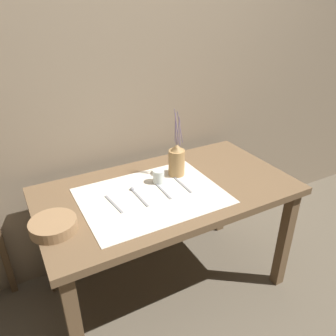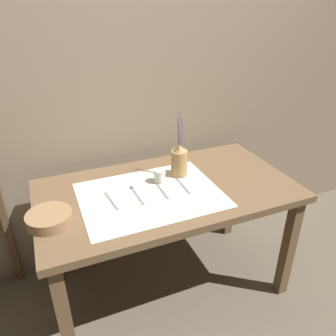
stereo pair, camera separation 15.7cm
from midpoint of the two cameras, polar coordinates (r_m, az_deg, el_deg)
ground_plane at (r=2.22m, az=-2.22°, el=-19.56°), size 12.00×12.00×0.00m
stone_wall_back at (r=2.01m, az=-9.27°, el=14.89°), size 7.00×0.06×2.40m
wooden_table at (r=1.82m, az=-2.57°, el=-5.92°), size 1.38×0.75×0.72m
linen_cloth at (r=1.70m, az=-5.45°, el=-4.90°), size 0.72×0.54×0.00m
pitcher_with_flowers at (r=1.85m, az=-0.91°, el=1.23°), size 0.09×0.09×0.39m
wooden_bowl at (r=1.56m, az=-22.13°, el=-9.35°), size 0.21×0.21×0.05m
glass_tumbler_near at (r=1.80m, az=-4.14°, el=-1.54°), size 0.06×0.06×0.07m
fork_inner at (r=1.66m, az=-12.13°, el=-6.23°), size 0.03×0.18×0.00m
spoon_outer at (r=1.73m, az=-8.38°, el=-4.29°), size 0.02×0.19×0.02m
fork_outer at (r=1.74m, az=-3.52°, el=-4.01°), size 0.01×0.18×0.00m
knife_center at (r=1.79m, az=0.03°, el=-2.97°), size 0.01×0.18×0.00m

